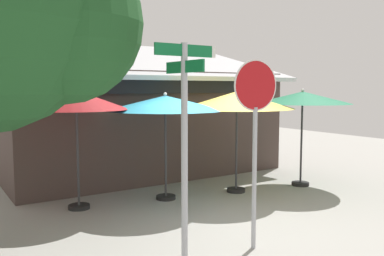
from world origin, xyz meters
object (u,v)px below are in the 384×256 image
at_px(street_sign_post, 185,131).
at_px(patio_umbrella_forest_green_far_right, 303,98).
at_px(stop_sign, 255,118).
at_px(patio_umbrella_crimson_left, 76,101).
at_px(patio_umbrella_teal_center, 165,104).
at_px(patio_umbrella_mustard_right, 237,101).

relative_size(street_sign_post, patio_umbrella_forest_green_far_right, 1.25).
bearing_deg(patio_umbrella_forest_green_far_right, street_sign_post, -154.17).
relative_size(stop_sign, patio_umbrella_crimson_left, 1.16).
bearing_deg(stop_sign, street_sign_post, 177.08).
xyz_separation_m(street_sign_post, patio_umbrella_forest_green_far_right, (5.00, 2.42, 0.33)).
xyz_separation_m(stop_sign, patio_umbrella_forest_green_far_right, (3.79, 2.48, 0.19)).
distance_m(patio_umbrella_crimson_left, patio_umbrella_teal_center, 1.90).
relative_size(patio_umbrella_teal_center, patio_umbrella_mustard_right, 0.99).
relative_size(street_sign_post, stop_sign, 1.06).
bearing_deg(street_sign_post, stop_sign, -2.92).
xyz_separation_m(patio_umbrella_teal_center, patio_umbrella_forest_green_far_right, (3.54, -0.73, 0.08)).
distance_m(street_sign_post, patio_umbrella_mustard_right, 4.27).
relative_size(stop_sign, patio_umbrella_forest_green_far_right, 1.18).
bearing_deg(patio_umbrella_crimson_left, patio_umbrella_forest_green_far_right, -11.18).
bearing_deg(patio_umbrella_forest_green_far_right, patio_umbrella_crimson_left, 168.82).
xyz_separation_m(street_sign_post, patio_umbrella_teal_center, (1.47, 3.16, 0.24)).
bearing_deg(street_sign_post, patio_umbrella_mustard_right, 41.24).
bearing_deg(patio_umbrella_crimson_left, stop_sign, -65.46).
height_order(stop_sign, patio_umbrella_crimson_left, stop_sign).
height_order(patio_umbrella_teal_center, patio_umbrella_mustard_right, patio_umbrella_mustard_right).
distance_m(patio_umbrella_crimson_left, patio_umbrella_mustard_right, 3.67).
relative_size(street_sign_post, patio_umbrella_teal_center, 1.16).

